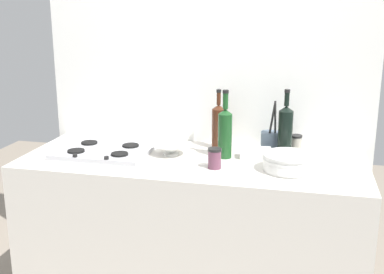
% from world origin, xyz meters
% --- Properties ---
extents(counter_block, '(1.80, 0.70, 0.90)m').
position_xyz_m(counter_block, '(0.00, 0.00, 0.45)').
color(counter_block, silver).
rests_on(counter_block, ground).
extents(backsplash_panel, '(1.90, 0.06, 2.56)m').
position_xyz_m(backsplash_panel, '(0.00, 0.38, 1.28)').
color(backsplash_panel, white).
rests_on(backsplash_panel, ground).
extents(stovetop_hob, '(0.50, 0.37, 0.04)m').
position_xyz_m(stovetop_hob, '(-0.49, -0.01, 0.91)').
color(stovetop_hob, '#B2B2B7').
rests_on(stovetop_hob, counter_block).
extents(plate_stack, '(0.25, 0.26, 0.08)m').
position_xyz_m(plate_stack, '(0.50, -0.07, 0.94)').
color(plate_stack, white).
rests_on(plate_stack, counter_block).
extents(wine_bottle_leftmost, '(0.07, 0.07, 0.34)m').
position_xyz_m(wine_bottle_leftmost, '(0.10, 0.23, 1.03)').
color(wine_bottle_leftmost, '#472314').
rests_on(wine_bottle_leftmost, counter_block).
extents(wine_bottle_mid_left, '(0.07, 0.07, 0.36)m').
position_xyz_m(wine_bottle_mid_left, '(0.16, 0.07, 1.04)').
color(wine_bottle_mid_left, '#19471E').
rests_on(wine_bottle_mid_left, counter_block).
extents(wine_bottle_mid_right, '(0.08, 0.08, 0.36)m').
position_xyz_m(wine_bottle_mid_right, '(0.47, 0.16, 1.04)').
color(wine_bottle_mid_right, black).
rests_on(wine_bottle_mid_right, counter_block).
extents(mixing_bowl, '(0.20, 0.20, 0.06)m').
position_xyz_m(mixing_bowl, '(-0.13, 0.05, 0.93)').
color(mixing_bowl, white).
rests_on(mixing_bowl, counter_block).
extents(butter_dish, '(0.18, 0.11, 0.05)m').
position_xyz_m(butter_dish, '(0.32, 0.10, 0.93)').
color(butter_dish, white).
rests_on(butter_dish, counter_block).
extents(utensil_crock, '(0.10, 0.10, 0.29)m').
position_xyz_m(utensil_crock, '(0.39, 0.24, 0.96)').
color(utensil_crock, slate).
rests_on(utensil_crock, counter_block).
extents(condiment_jar_front, '(0.06, 0.06, 0.10)m').
position_xyz_m(condiment_jar_front, '(0.53, 0.25, 0.95)').
color(condiment_jar_front, '#9E998C').
rests_on(condiment_jar_front, counter_block).
extents(condiment_jar_rear, '(0.07, 0.07, 0.10)m').
position_xyz_m(condiment_jar_rear, '(0.14, -0.12, 0.95)').
color(condiment_jar_rear, '#66384C').
rests_on(condiment_jar_rear, counter_block).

